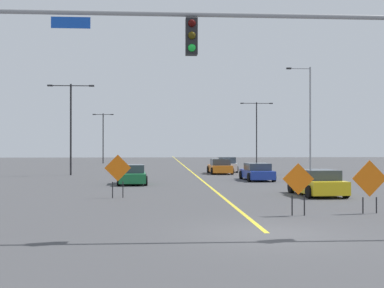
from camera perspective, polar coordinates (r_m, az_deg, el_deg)
name	(u,v)px	position (r m, az deg, el deg)	size (l,w,h in m)	color
ground	(267,233)	(14.83, 8.59, -10.05)	(204.14, 204.14, 0.00)	#444447
road_centre_stripe	(182,164)	(71.10, -1.13, -2.32)	(0.16, 113.41, 0.01)	yellow
traffic_signal_assembly	(380,54)	(15.90, 20.68, 9.63)	(18.16, 0.44, 6.72)	gray
street_lamp_far_right	(257,127)	(70.02, 7.38, 1.89)	(4.53, 0.24, 8.69)	black
street_lamp_far_left	(103,134)	(76.20, -10.11, 1.16)	(3.12, 0.24, 7.50)	black
street_lamp_near_left	(71,121)	(45.23, -13.66, 2.61)	(4.06, 0.24, 8.03)	black
street_lamp_near_right	(309,115)	(46.67, 13.17, 3.19)	(2.28, 0.24, 9.76)	gray
construction_sign_right_lane	(118,170)	(24.70, -8.47, -2.98)	(1.28, 0.31, 2.12)	orange
construction_sign_left_shoulder	(298,182)	(18.64, 12.03, -4.28)	(1.15, 0.13, 1.91)	orange
construction_sign_right_shoulder	(370,180)	(19.96, 19.61, -3.94)	(1.37, 0.11, 2.00)	orange
car_orange_mid	(220,167)	(46.32, 3.21, -2.61)	(2.09, 4.36, 1.39)	orange
car_yellow_approaching	(317,183)	(26.52, 14.12, -4.37)	(2.25, 4.11, 1.33)	gold
car_blue_far	(257,172)	(37.53, 7.42, -3.20)	(2.09, 4.58, 1.29)	#1E389E
car_green_near	(132,175)	(33.65, -6.82, -3.52)	(2.12, 4.01, 1.30)	#196B38
car_white_distant	(227,165)	(49.51, 3.96, -2.40)	(2.24, 3.95, 1.48)	white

